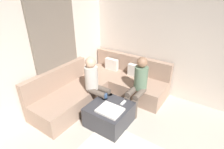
# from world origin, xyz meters

# --- Properties ---
(wall_back) EXTENTS (6.00, 0.12, 2.70)m
(wall_back) POSITION_xyz_m (0.00, 2.94, 1.35)
(wall_back) COLOR beige
(wall_back) RESTS_ON ground_plane
(curtain_panel) EXTENTS (0.06, 1.10, 2.50)m
(curtain_panel) POSITION_xyz_m (-2.84, 1.30, 1.25)
(curtain_panel) COLOR #726659
(curtain_panel) RESTS_ON ground_plane
(sectional_couch) EXTENTS (2.10, 2.55, 0.87)m
(sectional_couch) POSITION_xyz_m (-2.08, 1.88, 0.28)
(sectional_couch) COLOR #9E7F6B
(sectional_couch) RESTS_ON ground_plane
(ottoman) EXTENTS (0.76, 0.76, 0.42)m
(ottoman) POSITION_xyz_m (-1.41, 1.21, 0.21)
(ottoman) COLOR #333338
(ottoman) RESTS_ON ground_plane
(folded_blanket) EXTENTS (0.44, 0.36, 0.04)m
(folded_blanket) POSITION_xyz_m (-1.31, 1.09, 0.44)
(folded_blanket) COLOR white
(folded_blanket) RESTS_ON ottoman
(coffee_mug) EXTENTS (0.08, 0.08, 0.10)m
(coffee_mug) POSITION_xyz_m (-1.63, 1.39, 0.47)
(coffee_mug) COLOR #334C72
(coffee_mug) RESTS_ON ottoman
(game_remote) EXTENTS (0.05, 0.15, 0.02)m
(game_remote) POSITION_xyz_m (-1.23, 1.43, 0.43)
(game_remote) COLOR white
(game_remote) RESTS_ON ottoman
(person_on_couch_back) EXTENTS (0.30, 0.60, 1.20)m
(person_on_couch_back) POSITION_xyz_m (-1.17, 1.93, 0.66)
(person_on_couch_back) COLOR brown
(person_on_couch_back) RESTS_ON ground_plane
(person_on_couch_side) EXTENTS (0.60, 0.30, 1.20)m
(person_on_couch_side) POSITION_xyz_m (-1.93, 1.45, 0.66)
(person_on_couch_side) COLOR brown
(person_on_couch_side) RESTS_ON ground_plane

